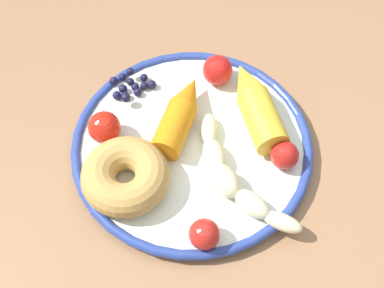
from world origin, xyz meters
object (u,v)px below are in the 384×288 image
at_px(plate, 192,145).
at_px(tomato_near, 218,70).
at_px(dining_table, 215,188).
at_px(tomato_extra, 204,234).
at_px(carrot_orange, 180,114).
at_px(donut, 125,176).
at_px(tomato_mid, 104,127).
at_px(banana, 234,178).
at_px(tomato_far, 285,155).
at_px(blueberry_pile, 130,87).
at_px(carrot_yellow, 256,104).

bearing_deg(plate, tomato_near, 65.89).
bearing_deg(dining_table, tomato_extra, -105.17).
bearing_deg(carrot_orange, donut, -130.80).
bearing_deg(dining_table, carrot_orange, 133.95).
bearing_deg(plate, tomato_mid, 168.12).
distance_m(plate, banana, 0.07).
bearing_deg(tomato_far, tomato_near, 114.73).
bearing_deg(tomato_mid, donut, -71.76).
bearing_deg(blueberry_pile, tomato_near, 2.78).
bearing_deg(tomato_near, tomato_extra, -101.00).
height_order(donut, tomato_mid, same).
distance_m(plate, tomato_extra, 0.13).
bearing_deg(donut, plate, 30.41).
bearing_deg(tomato_extra, plate, 90.12).
bearing_deg(donut, carrot_yellow, 27.39).
relative_size(plate, donut, 2.91).
bearing_deg(tomato_extra, tomato_mid, 125.33).
height_order(plate, tomato_near, tomato_near).
relative_size(tomato_mid, tomato_far, 1.18).
xyz_separation_m(banana, tomato_extra, (-0.04, -0.07, 0.00)).
relative_size(banana, donut, 1.70).
relative_size(dining_table, plate, 4.05).
xyz_separation_m(dining_table, plate, (-0.03, 0.01, 0.10)).
bearing_deg(carrot_orange, tomato_far, -31.08).
bearing_deg(tomato_far, plate, 160.62).
distance_m(tomato_far, tomato_extra, 0.14).
height_order(dining_table, carrot_yellow, carrot_yellow).
bearing_deg(tomato_extra, blueberry_pile, 108.27).
bearing_deg(banana, tomato_mid, 151.36).
bearing_deg(tomato_far, donut, -176.76).
xyz_separation_m(tomato_near, tomato_extra, (-0.04, -0.22, -0.00)).
distance_m(dining_table, tomato_mid, 0.19).
height_order(plate, tomato_extra, tomato_extra).
height_order(plate, carrot_yellow, carrot_yellow).
bearing_deg(dining_table, plate, 160.75).
bearing_deg(tomato_far, tomato_mid, 164.28).
bearing_deg(tomato_mid, dining_table, -13.63).
distance_m(tomato_near, tomato_far, 0.15).
distance_m(carrot_orange, carrot_yellow, 0.10).
height_order(donut, blueberry_pile, donut).
height_order(plate, donut, donut).
distance_m(carrot_yellow, tomato_mid, 0.19).
bearing_deg(donut, tomato_mid, 108.24).
distance_m(dining_table, tomato_extra, 0.17).
bearing_deg(tomato_far, tomato_extra, -139.99).
bearing_deg(plate, carrot_orange, 108.80).
distance_m(plate, blueberry_pile, 0.12).
relative_size(carrot_yellow, tomato_extra, 3.91).
xyz_separation_m(blueberry_pile, tomato_mid, (-0.03, -0.07, 0.01)).
bearing_deg(tomato_near, plate, -114.11).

